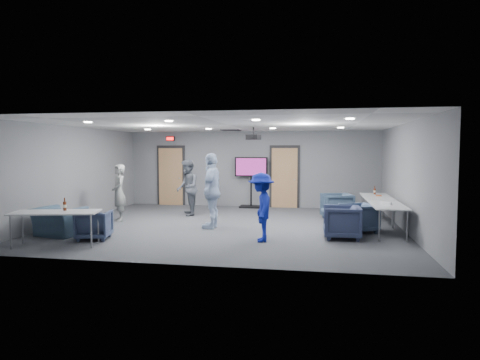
% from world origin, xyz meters
% --- Properties ---
extents(floor, '(9.00, 9.00, 0.00)m').
position_xyz_m(floor, '(0.00, 0.00, 0.00)').
color(floor, '#3D4045').
rests_on(floor, ground).
extents(ceiling, '(9.00, 9.00, 0.00)m').
position_xyz_m(ceiling, '(0.00, 0.00, 2.70)').
color(ceiling, silver).
rests_on(ceiling, wall_back).
extents(wall_back, '(9.00, 0.02, 2.70)m').
position_xyz_m(wall_back, '(0.00, 4.00, 1.35)').
color(wall_back, slate).
rests_on(wall_back, floor).
extents(wall_front, '(9.00, 0.02, 2.70)m').
position_xyz_m(wall_front, '(0.00, -4.00, 1.35)').
color(wall_front, slate).
rests_on(wall_front, floor).
extents(wall_left, '(0.02, 8.00, 2.70)m').
position_xyz_m(wall_left, '(-4.50, 0.00, 1.35)').
color(wall_left, slate).
rests_on(wall_left, floor).
extents(wall_right, '(0.02, 8.00, 2.70)m').
position_xyz_m(wall_right, '(4.50, 0.00, 1.35)').
color(wall_right, slate).
rests_on(wall_right, floor).
extents(door_left, '(1.06, 0.17, 2.24)m').
position_xyz_m(door_left, '(-3.00, 3.95, 1.07)').
color(door_left, black).
rests_on(door_left, wall_back).
extents(door_right, '(1.06, 0.17, 2.24)m').
position_xyz_m(door_right, '(1.20, 3.95, 1.07)').
color(door_right, black).
rests_on(door_right, wall_back).
extents(exit_sign, '(0.32, 0.08, 0.16)m').
position_xyz_m(exit_sign, '(-3.00, 3.93, 2.45)').
color(exit_sign, black).
rests_on(exit_sign, wall_back).
extents(hvac_diffuser, '(0.60, 0.60, 0.03)m').
position_xyz_m(hvac_diffuser, '(-0.50, 2.80, 2.69)').
color(hvac_diffuser, black).
rests_on(hvac_diffuser, ceiling).
extents(downlights, '(6.18, 3.78, 0.02)m').
position_xyz_m(downlights, '(0.00, 0.00, 2.68)').
color(downlights, white).
rests_on(downlights, ceiling).
extents(person_a, '(0.65, 0.71, 1.62)m').
position_xyz_m(person_a, '(-3.24, 0.21, 0.81)').
color(person_a, gray).
rests_on(person_a, floor).
extents(person_b, '(0.90, 1.01, 1.73)m').
position_xyz_m(person_b, '(-1.62, 1.55, 0.87)').
color(person_b, '#4E545E').
rests_on(person_b, floor).
extents(person_c, '(0.51, 1.16, 1.95)m').
position_xyz_m(person_c, '(-0.35, -0.39, 0.98)').
color(person_c, '#B0C3E3').
rests_on(person_c, floor).
extents(person_d, '(0.72, 1.07, 1.53)m').
position_xyz_m(person_d, '(1.12, -1.80, 0.77)').
color(person_d, '#172498').
rests_on(person_d, floor).
extents(chair_right_a, '(1.01, 0.99, 0.77)m').
position_xyz_m(chair_right_a, '(2.91, 1.57, 0.39)').
color(chair_right_a, '#36485D').
rests_on(chair_right_a, floor).
extents(chair_right_b, '(1.01, 1.00, 0.71)m').
position_xyz_m(chair_right_b, '(3.35, -0.33, 0.36)').
color(chair_right_b, '#3C4C68').
rests_on(chair_right_b, floor).
extents(chair_right_c, '(0.85, 0.82, 0.76)m').
position_xyz_m(chair_right_c, '(2.90, -1.17, 0.38)').
color(chair_right_c, '#343D5B').
rests_on(chair_right_c, floor).
extents(chair_front_a, '(0.85, 0.86, 0.66)m').
position_xyz_m(chair_front_a, '(-2.66, -2.25, 0.33)').
color(chair_front_a, '#3A4564').
rests_on(chair_front_a, floor).
extents(chair_front_b, '(1.18, 1.08, 0.67)m').
position_xyz_m(chair_front_b, '(-3.70, -2.00, 0.33)').
color(chair_front_b, '#3C5268').
rests_on(chair_front_b, floor).
extents(table_right_a, '(0.76, 1.84, 0.73)m').
position_xyz_m(table_right_a, '(4.00, 1.39, 0.69)').
color(table_right_a, '#BABDBF').
rests_on(table_right_a, floor).
extents(table_right_b, '(0.75, 1.80, 0.73)m').
position_xyz_m(table_right_b, '(4.00, -0.51, 0.69)').
color(table_right_b, '#BABDBF').
rests_on(table_right_b, floor).
extents(table_front_left, '(1.89, 1.16, 0.73)m').
position_xyz_m(table_front_left, '(-3.11, -3.00, 0.68)').
color(table_front_left, '#BABDBF').
rests_on(table_front_left, floor).
extents(bottle_front, '(0.07, 0.07, 0.28)m').
position_xyz_m(bottle_front, '(-3.01, -2.82, 0.83)').
color(bottle_front, '#59230F').
rests_on(bottle_front, table_front_left).
extents(bottle_right, '(0.07, 0.07, 0.25)m').
position_xyz_m(bottle_right, '(4.01, 1.88, 0.82)').
color(bottle_right, '#59230F').
rests_on(bottle_right, table_right_a).
extents(snack_box, '(0.16, 0.11, 0.03)m').
position_xyz_m(snack_box, '(4.06, 1.39, 0.75)').
color(snack_box, '#B6572D').
rests_on(snack_box, table_right_a).
extents(wrapper, '(0.29, 0.25, 0.06)m').
position_xyz_m(wrapper, '(3.97, -0.49, 0.76)').
color(wrapper, white).
rests_on(wrapper, table_right_b).
extents(tv_stand, '(1.17, 0.56, 1.79)m').
position_xyz_m(tv_stand, '(0.04, 3.75, 1.01)').
color(tv_stand, black).
rests_on(tv_stand, floor).
extents(projector, '(0.43, 0.39, 0.36)m').
position_xyz_m(projector, '(0.52, 1.08, 2.40)').
color(projector, black).
rests_on(projector, ceiling).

